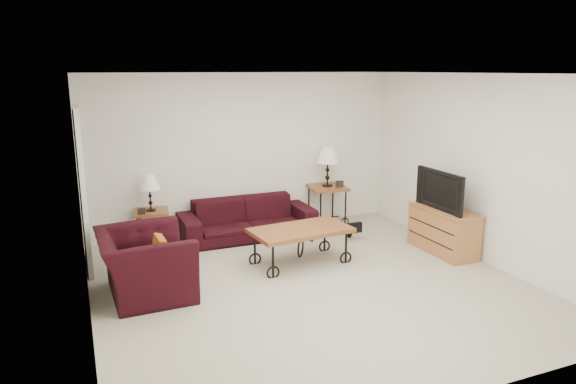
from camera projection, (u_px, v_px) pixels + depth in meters
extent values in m
plane|color=beige|center=(310.00, 284.00, 6.35)|extent=(5.00, 5.00, 0.00)
cube|color=white|center=(245.00, 153.00, 8.32)|extent=(5.00, 0.02, 2.50)
cube|color=white|center=(455.00, 252.00, 3.82)|extent=(5.00, 0.02, 2.50)
cube|color=white|center=(81.00, 205.00, 5.14)|extent=(0.02, 5.00, 2.50)
cube|color=white|center=(480.00, 169.00, 7.00)|extent=(0.02, 5.00, 2.50)
plane|color=white|center=(312.00, 74.00, 5.78)|extent=(5.00, 5.00, 0.00)
cube|color=black|center=(82.00, 192.00, 6.68)|extent=(0.08, 0.94, 2.04)
imported|color=black|center=(247.00, 219.00, 8.05)|extent=(2.07, 0.81, 0.60)
cube|color=#905A24|center=(152.00, 228.00, 7.70)|extent=(0.55, 0.55, 0.53)
cube|color=#905A24|center=(327.00, 205.00, 8.75)|extent=(0.69, 0.69, 0.66)
cube|color=black|center=(142.00, 211.00, 7.43)|extent=(0.11, 0.02, 0.09)
cube|color=black|center=(340.00, 184.00, 8.58)|extent=(0.13, 0.06, 0.11)
cube|color=#905A24|center=(301.00, 246.00, 6.98)|extent=(1.37, 0.84, 0.49)
imported|color=black|center=(145.00, 264.00, 5.99)|extent=(1.04, 1.18, 0.75)
cube|color=#AF4616|center=(158.00, 251.00, 5.97)|extent=(0.10, 0.34, 0.34)
cube|color=#BE7F46|center=(443.00, 230.00, 7.41)|extent=(0.44, 1.07, 0.64)
imported|color=black|center=(445.00, 190.00, 7.26)|extent=(0.13, 0.95, 0.55)
ellipsoid|color=black|center=(350.00, 223.00, 8.04)|extent=(0.40, 0.32, 0.49)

